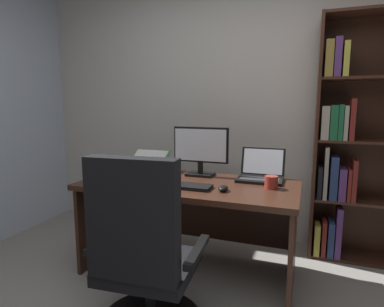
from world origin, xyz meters
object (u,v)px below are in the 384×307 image
object	(u,v)px
computer_mouse	(223,188)
reading_stand_with_book	(148,161)
keyboard	(182,186)
notepad	(167,178)
pen	(170,177)
desk	(192,204)
bookshelf	(352,147)
laptop	(261,174)
office_chair	(143,264)
open_binder	(123,182)
coffee_mug	(271,182)
monitor	(201,151)

from	to	relation	value
computer_mouse	reading_stand_with_book	xyz separation A→B (m)	(-0.82, 0.47, 0.06)
keyboard	computer_mouse	bearing A→B (deg)	0.00
notepad	computer_mouse	bearing A→B (deg)	-21.63
pen	desk	bearing A→B (deg)	8.86
bookshelf	laptop	xyz separation A→B (m)	(-0.68, -0.42, -0.19)
desk	computer_mouse	xyz separation A→B (m)	(0.31, -0.23, 0.21)
desk	notepad	bearing A→B (deg)	-172.01
office_chair	reading_stand_with_book	xyz separation A→B (m)	(-0.54, 1.09, 0.35)
keyboard	pen	world-z (taller)	keyboard
laptop	open_binder	xyz separation A→B (m)	(-0.95, -0.47, -0.04)
reading_stand_with_book	coffee_mug	distance (m)	1.16
pen	laptop	bearing A→B (deg)	17.45
reading_stand_with_book	coffee_mug	size ratio (longest dim) A/B	3.68
desk	reading_stand_with_book	world-z (taller)	reading_stand_with_book
open_binder	notepad	size ratio (longest dim) A/B	2.25
desk	computer_mouse	bearing A→B (deg)	-36.79
bookshelf	keyboard	world-z (taller)	bookshelf
desk	monitor	distance (m)	0.43
desk	bookshelf	size ratio (longest dim) A/B	0.80
notepad	coffee_mug	bearing A→B (deg)	-1.35
keyboard	open_binder	size ratio (longest dim) A/B	0.89
open_binder	notepad	bearing A→B (deg)	37.79
computer_mouse	keyboard	bearing A→B (deg)	180.00
laptop	desk	bearing A→B (deg)	-159.61
desk	open_binder	bearing A→B (deg)	-147.95
keyboard	pen	xyz separation A→B (m)	(-0.19, 0.20, 0.00)
monitor	coffee_mug	world-z (taller)	monitor
keyboard	reading_stand_with_book	world-z (taller)	reading_stand_with_book
desk	monitor	world-z (taller)	monitor
laptop	notepad	xyz separation A→B (m)	(-0.70, -0.21, -0.05)
keyboard	coffee_mug	xyz separation A→B (m)	(0.60, 0.18, 0.03)
office_chair	laptop	world-z (taller)	office_chair
computer_mouse	open_binder	bearing A→B (deg)	-176.20
laptop	coffee_mug	bearing A→B (deg)	-65.90
bookshelf	laptop	bearing A→B (deg)	-148.15
keyboard	open_binder	bearing A→B (deg)	-173.71
office_chair	keyboard	xyz separation A→B (m)	(-0.02, 0.62, 0.28)
desk	office_chair	distance (m)	0.85
office_chair	laptop	bearing A→B (deg)	60.95
bookshelf	desk	bearing A→B (deg)	-152.74
laptop	coffee_mug	world-z (taller)	laptop
monitor	pen	xyz separation A→B (m)	(-0.19, -0.21, -0.19)
computer_mouse	open_binder	distance (m)	0.76
monitor	pen	distance (m)	0.34
desk	pen	xyz separation A→B (m)	(-0.18, -0.03, 0.21)
laptop	computer_mouse	world-z (taller)	laptop
computer_mouse	open_binder	xyz separation A→B (m)	(-0.75, -0.05, -0.01)
office_chair	desk	bearing A→B (deg)	87.30
keyboard	pen	size ratio (longest dim) A/B	3.00
notepad	pen	size ratio (longest dim) A/B	1.50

